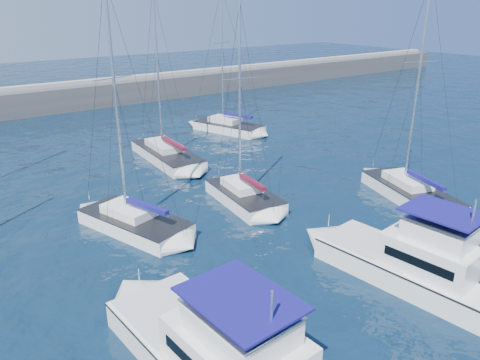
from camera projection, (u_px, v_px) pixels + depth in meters
ground at (349, 304)px, 22.02m from camera, size 220.00×220.00×0.00m
breakwater at (46, 102)px, 60.95m from camera, size 160.00×6.00×4.45m
motor_yacht_port_inner at (223, 358)px, 17.12m from camera, size 4.58×10.82×4.69m
motor_yacht_stbd_inner at (417, 263)px, 23.29m from camera, size 4.50×9.55×4.69m
motor_yacht_stbd_outer at (467, 261)px, 23.83m from camera, size 4.21×6.37×3.20m
sailboat_mid_b at (135, 222)px, 29.00m from camera, size 5.16×8.01×14.93m
sailboat_mid_c at (244, 196)px, 32.93m from camera, size 3.74×6.99×13.75m
sailboat_mid_e at (410, 192)px, 33.64m from camera, size 5.45×8.75×15.34m
sailboat_back_b at (167, 155)px, 41.89m from camera, size 3.73×9.67×14.77m
sailboat_back_c at (229, 127)px, 51.19m from camera, size 5.46×8.33×15.00m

